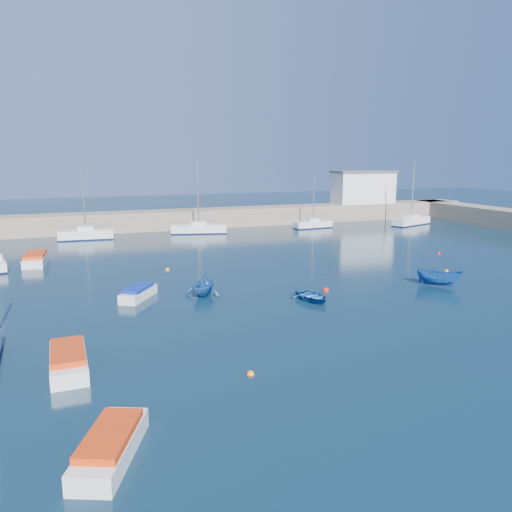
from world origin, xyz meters
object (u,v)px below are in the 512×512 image
object	(u,v)px
motorboat_2	(36,259)
dinghy_right	(439,278)
sailboat_8	(411,221)
motorboat_3	(111,445)
sailboat_5	(86,234)
motorboat_0	(68,360)
dinghy_center	(312,296)
sailboat_7	(313,224)
dinghy_left	(204,285)
harbor_office	(363,188)
sailboat_6	(199,229)
motorboat_1	(138,293)

from	to	relation	value
motorboat_2	dinghy_right	bearing A→B (deg)	-29.15
sailboat_8	motorboat_3	xyz separation A→B (m)	(-47.63, -45.47, -0.16)
sailboat_5	motorboat_0	world-z (taller)	sailboat_5
sailboat_5	dinghy_center	bearing A→B (deg)	-153.42
sailboat_7	dinghy_left	distance (m)	37.62
harbor_office	dinghy_left	world-z (taller)	harbor_office
harbor_office	motorboat_2	size ratio (longest dim) A/B	1.88
sailboat_8	motorboat_0	bearing A→B (deg)	108.16
sailboat_8	dinghy_center	distance (m)	44.88
sailboat_5	motorboat_0	xyz separation A→B (m)	(-2.41, -40.40, -0.16)
sailboat_6	motorboat_2	world-z (taller)	sailboat_6
harbor_office	motorboat_3	bearing A→B (deg)	-129.42
sailboat_7	dinghy_center	size ratio (longest dim) A/B	2.41
motorboat_1	dinghy_right	size ratio (longest dim) A/B	1.10
motorboat_0	motorboat_1	distance (m)	12.34
sailboat_8	dinghy_right	xyz separation A→B (m)	(-21.20, -30.80, 0.04)
sailboat_7	motorboat_2	bearing A→B (deg)	104.83
motorboat_1	dinghy_left	world-z (taller)	dinghy_left
sailboat_5	motorboat_3	distance (m)	48.61
motorboat_1	dinghy_right	xyz separation A→B (m)	(22.85, -4.87, 0.24)
sailboat_6	motorboat_0	xyz separation A→B (m)	(-16.84, -40.53, -0.14)
harbor_office	sailboat_8	distance (m)	10.49
sailboat_5	motorboat_3	world-z (taller)	sailboat_5
harbor_office	sailboat_5	distance (m)	44.31
sailboat_7	dinghy_right	distance (m)	33.47
harbor_office	motorboat_3	size ratio (longest dim) A/B	2.22
motorboat_1	dinghy_center	xyz separation A→B (m)	(11.53, -5.00, -0.11)
motorboat_3	dinghy_right	bearing A→B (deg)	52.51
harbor_office	sailboat_8	size ratio (longest dim) A/B	1.07
sailboat_7	dinghy_right	size ratio (longest dim) A/B	2.16
motorboat_0	dinghy_left	world-z (taller)	dinghy_left
sailboat_8	dinghy_right	bearing A→B (deg)	126.31
sailboat_7	dinghy_right	bearing A→B (deg)	165.87
dinghy_left	motorboat_1	bearing A→B (deg)	-155.19
sailboat_7	sailboat_5	bearing A→B (deg)	84.01
sailboat_5	motorboat_3	bearing A→B (deg)	-177.07
harbor_office	sailboat_5	bearing A→B (deg)	-172.26
harbor_office	sailboat_6	xyz separation A→B (m)	(-29.25, -5.80, -4.46)
motorboat_0	sailboat_6	bearing A→B (deg)	66.40
sailboat_6	dinghy_right	distance (m)	35.75
sailboat_5	dinghy_center	xyz separation A→B (m)	(13.98, -34.06, -0.33)
sailboat_5	sailboat_7	distance (m)	31.06
dinghy_right	motorboat_2	bearing A→B (deg)	104.02
sailboat_8	motorboat_0	distance (m)	61.49
motorboat_0	motorboat_2	size ratio (longest dim) A/B	0.88
harbor_office	motorboat_0	xyz separation A→B (m)	(-46.09, -46.33, -4.61)
dinghy_left	sailboat_8	bearing A→B (deg)	70.17
sailboat_6	dinghy_left	world-z (taller)	sailboat_6
sailboat_5	motorboat_3	size ratio (longest dim) A/B	1.93
harbor_office	sailboat_7	size ratio (longest dim) A/B	1.34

